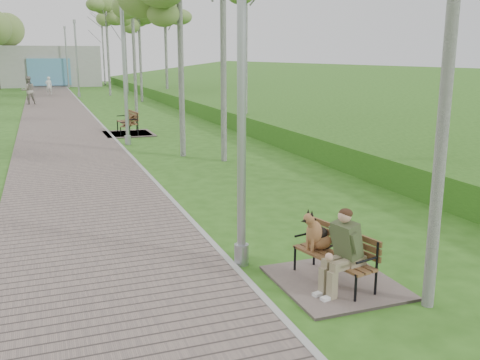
% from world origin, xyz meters
% --- Properties ---
extents(ground, '(120.00, 120.00, 0.00)m').
position_xyz_m(ground, '(0.00, 0.00, 0.00)').
color(ground, '#2C5A17').
rests_on(ground, ground).
extents(walkway, '(3.50, 67.00, 0.04)m').
position_xyz_m(walkway, '(-1.75, 21.50, 0.02)').
color(walkway, '#695B55').
rests_on(walkway, ground).
extents(kerb, '(0.10, 67.00, 0.05)m').
position_xyz_m(kerb, '(0.00, 21.50, 0.03)').
color(kerb, '#999993').
rests_on(kerb, ground).
extents(embankment, '(14.00, 70.00, 1.60)m').
position_xyz_m(embankment, '(12.00, 20.00, 0.00)').
color(embankment, '#48882A').
rests_on(embankment, ground).
extents(building_north, '(10.00, 5.20, 4.00)m').
position_xyz_m(building_north, '(-1.50, 50.97, 1.99)').
color(building_north, '#9E9E99').
rests_on(building_north, ground).
extents(bench_main, '(1.57, 1.74, 1.37)m').
position_xyz_m(bench_main, '(1.05, -1.97, 0.38)').
color(bench_main, '#695B55').
rests_on(bench_main, ground).
extents(bench_second, '(1.90, 2.11, 1.17)m').
position_xyz_m(bench_second, '(0.68, 13.66, 0.22)').
color(bench_second, '#695B55').
rests_on(bench_second, ground).
extents(bench_third, '(1.55, 1.72, 0.95)m').
position_xyz_m(bench_third, '(0.73, 13.63, 0.17)').
color(bench_third, '#695B55').
rests_on(bench_third, ground).
extents(lamp_post_near, '(0.22, 0.22, 5.65)m').
position_xyz_m(lamp_post_near, '(0.16, -0.82, 2.64)').
color(lamp_post_near, '#9FA1A7').
rests_on(lamp_post_near, ground).
extents(lamp_post_second, '(0.22, 0.22, 5.67)m').
position_xyz_m(lamp_post_second, '(0.29, 11.08, 2.65)').
color(lamp_post_second, '#9FA1A7').
rests_on(lamp_post_second, ground).
extents(lamp_post_third, '(0.22, 0.22, 5.67)m').
position_xyz_m(lamp_post_third, '(0.28, 34.77, 2.65)').
color(lamp_post_third, '#9FA1A7').
rests_on(lamp_post_third, ground).
extents(lamp_post_far, '(0.22, 0.22, 5.82)m').
position_xyz_m(lamp_post_far, '(0.20, 47.88, 2.72)').
color(lamp_post_far, '#9FA1A7').
rests_on(lamp_post_far, ground).
extents(pedestrian_near, '(0.60, 0.46, 1.44)m').
position_xyz_m(pedestrian_near, '(-1.80, 37.93, 0.72)').
color(pedestrian_near, white).
rests_on(pedestrian_near, ground).
extents(pedestrian_far, '(1.04, 0.91, 1.82)m').
position_xyz_m(pedestrian_far, '(-3.20, 29.02, 0.91)').
color(pedestrian_far, gray).
rests_on(pedestrian_far, ground).
extents(birch_mid_c, '(2.29, 2.29, 7.51)m').
position_xyz_m(birch_mid_c, '(2.44, 21.90, 5.89)').
color(birch_mid_c, silver).
rests_on(birch_mid_c, ground).
extents(birch_far_a, '(2.74, 2.74, 8.56)m').
position_xyz_m(birch_far_a, '(5.76, 28.83, 6.72)').
color(birch_far_a, silver).
rests_on(birch_far_a, ground).
extents(birch_far_b, '(2.30, 2.30, 7.39)m').
position_xyz_m(birch_far_b, '(3.99, 28.83, 5.80)').
color(birch_far_b, silver).
rests_on(birch_far_b, ground).
extents(birch_far_c, '(2.38, 2.38, 8.13)m').
position_xyz_m(birch_far_c, '(4.17, 36.31, 6.38)').
color(birch_far_c, silver).
rests_on(birch_far_c, ground).
extents(birch_distant_a, '(2.57, 2.57, 9.01)m').
position_xyz_m(birch_distant_a, '(2.68, 35.49, 7.08)').
color(birch_distant_a, silver).
rests_on(birch_distant_a, ground).
extents(birch_distant_b, '(2.65, 2.65, 8.28)m').
position_xyz_m(birch_distant_b, '(4.04, 50.73, 6.50)').
color(birch_distant_b, silver).
rests_on(birch_distant_b, ground).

